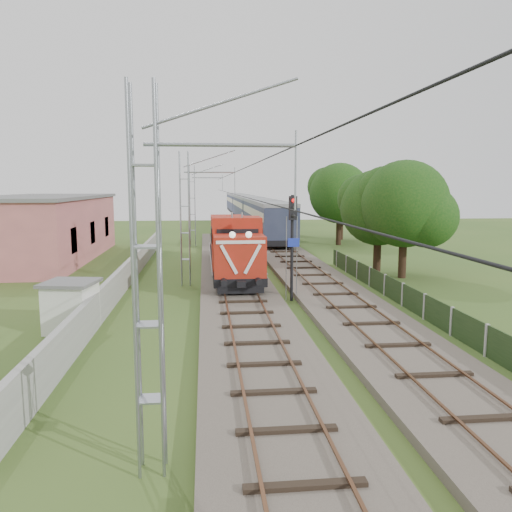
{
  "coord_description": "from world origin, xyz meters",
  "views": [
    {
      "loc": [
        -1.84,
        -18.04,
        6.0
      ],
      "look_at": [
        0.94,
        8.79,
        2.2
      ],
      "focal_mm": 35.0,
      "sensor_mm": 36.0,
      "label": 1
    }
  ],
  "objects": [
    {
      "name": "ground",
      "position": [
        0.0,
        0.0,
        0.0
      ],
      "size": [
        140.0,
        140.0,
        0.0
      ],
      "primitive_type": "plane",
      "color": "#36541F",
      "rests_on": "ground"
    },
    {
      "name": "track_main",
      "position": [
        0.0,
        7.0,
        0.18
      ],
      "size": [
        4.2,
        70.0,
        0.45
      ],
      "color": "#6B6054",
      "rests_on": "ground"
    },
    {
      "name": "track_side",
      "position": [
        5.0,
        20.0,
        0.18
      ],
      "size": [
        4.2,
        80.0,
        0.45
      ],
      "color": "#6B6054",
      "rests_on": "ground"
    },
    {
      "name": "catenary",
      "position": [
        -2.95,
        12.0,
        4.05
      ],
      "size": [
        3.31,
        70.0,
        8.0
      ],
      "color": "gray",
      "rests_on": "ground"
    },
    {
      "name": "boundary_wall",
      "position": [
        -6.5,
        12.0,
        0.75
      ],
      "size": [
        0.25,
        40.0,
        1.5
      ],
      "primitive_type": "cube",
      "color": "#9E9E99",
      "rests_on": "ground"
    },
    {
      "name": "station_building",
      "position": [
        -15.0,
        24.0,
        2.63
      ],
      "size": [
        8.4,
        20.4,
        5.22
      ],
      "color": "#C86B6C",
      "rests_on": "ground"
    },
    {
      "name": "fence",
      "position": [
        8.0,
        3.0,
        0.6
      ],
      "size": [
        0.12,
        32.0,
        1.2
      ],
      "color": "black",
      "rests_on": "ground"
    },
    {
      "name": "locomotive",
      "position": [
        0.0,
        15.27,
        2.14
      ],
      "size": [
        2.83,
        16.13,
        4.1
      ],
      "color": "black",
      "rests_on": "ground"
    },
    {
      "name": "coach_rake",
      "position": [
        5.0,
        61.72,
        2.67
      ],
      "size": [
        3.26,
        72.61,
        3.76
      ],
      "color": "black",
      "rests_on": "ground"
    },
    {
      "name": "signal_post",
      "position": [
        2.67,
        7.19,
        3.81
      ],
      "size": [
        0.61,
        0.48,
        5.55
      ],
      "color": "black",
      "rests_on": "ground"
    },
    {
      "name": "relay_hut",
      "position": [
        -7.4,
        2.82,
        1.06
      ],
      "size": [
        2.37,
        2.37,
        2.11
      ],
      "color": "silver",
      "rests_on": "ground"
    },
    {
      "name": "tree_a",
      "position": [
        10.21,
        15.39,
        4.46
      ],
      "size": [
        5.52,
        5.26,
        7.16
      ],
      "color": "#342015",
      "rests_on": "ground"
    },
    {
      "name": "tree_b",
      "position": [
        11.12,
        13.1,
        4.78
      ],
      "size": [
        5.92,
        5.63,
        7.67
      ],
      "color": "#342015",
      "rests_on": "ground"
    },
    {
      "name": "tree_c",
      "position": [
        11.88,
        31.57,
        5.18
      ],
      "size": [
        6.41,
        6.11,
        8.31
      ],
      "color": "#342015",
      "rests_on": "ground"
    },
    {
      "name": "tree_d",
      "position": [
        13.52,
        36.69,
        5.02
      ],
      "size": [
        6.21,
        5.91,
        8.05
      ],
      "color": "#342015",
      "rests_on": "ground"
    }
  ]
}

